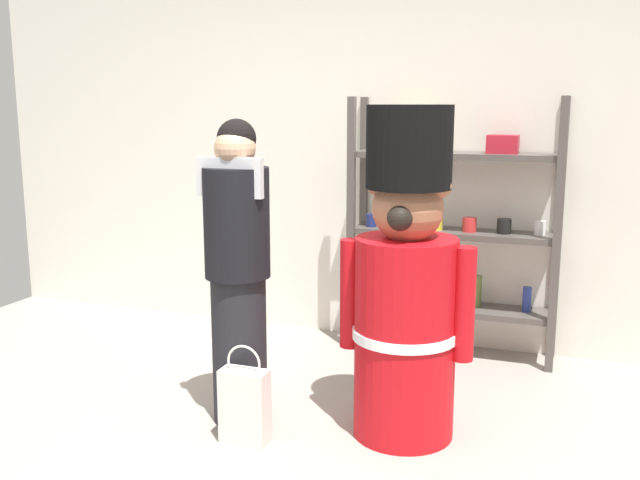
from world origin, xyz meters
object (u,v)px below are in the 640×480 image
(teddy_bear_guard, at_px, (406,291))
(person_shopper, at_px, (238,269))
(shopping_bag, at_px, (245,405))
(merchandise_shelf, at_px, (452,225))

(teddy_bear_guard, xyz_separation_m, person_shopper, (-0.86, -0.13, 0.07))
(person_shopper, height_order, shopping_bag, person_shopper)
(merchandise_shelf, xyz_separation_m, teddy_bear_guard, (0.00, -1.32, -0.12))
(merchandise_shelf, relative_size, shopping_bag, 3.38)
(merchandise_shelf, distance_m, teddy_bear_guard, 1.33)
(merchandise_shelf, xyz_separation_m, person_shopper, (-0.86, -1.45, -0.05))
(shopping_bag, bearing_deg, teddy_bear_guard, 26.90)
(teddy_bear_guard, bearing_deg, merchandise_shelf, 90.03)
(teddy_bear_guard, distance_m, shopping_bag, 0.98)
(teddy_bear_guard, relative_size, person_shopper, 1.04)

